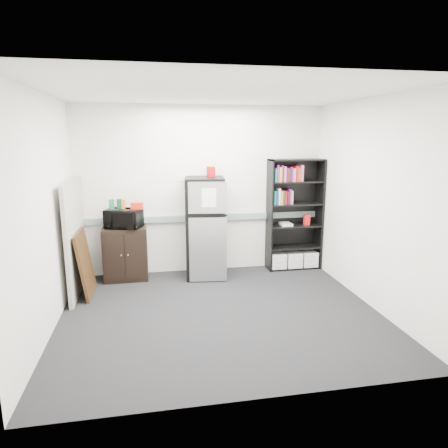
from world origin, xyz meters
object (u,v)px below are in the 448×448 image
bookshelf (294,215)px  microwave (124,219)px  cabinet (126,254)px  cubicle_partition (75,238)px  refrigerator (205,228)px

bookshelf → microwave: 2.78m
bookshelf → cabinet: 2.82m
cubicle_partition → refrigerator: cubicle_partition is taller
cubicle_partition → refrigerator: bearing=10.2°
bookshelf → cubicle_partition: 3.46m
cabinet → microwave: bearing=-90.0°
cabinet → refrigerator: (1.25, -0.08, 0.38)m
cubicle_partition → microwave: cubicle_partition is taller
bookshelf → refrigerator: (-1.53, -0.14, -0.12)m
cubicle_partition → microwave: size_ratio=3.11×
bookshelf → cabinet: bearing=-178.7°
cabinet → refrigerator: refrigerator is taller
microwave → refrigerator: refrigerator is taller
cubicle_partition → cabinet: (0.65, 0.42, -0.39)m
cubicle_partition → refrigerator: size_ratio=1.02×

